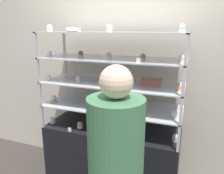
{
  "coord_description": "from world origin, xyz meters",
  "views": [
    {
      "loc": [
        0.75,
        -2.05,
        1.77
      ],
      "look_at": [
        0.0,
        0.0,
        1.18
      ],
      "focal_mm": 35.0,
      "sensor_mm": 36.0,
      "label": 1
    }
  ],
  "objects": [
    {
      "name": "layer_cake_centerpiece",
      "position": [
        0.15,
        0.05,
        1.03
      ],
      "size": [
        0.19,
        0.19,
        0.1
      ],
      "color": "#C66660",
      "rests_on": "display_riser_lower"
    },
    {
      "name": "cupcake_13",
      "position": [
        -0.33,
        -0.05,
        1.51
      ],
      "size": [
        0.05,
        0.05,
        0.06
      ],
      "color": "#CCB28C",
      "rests_on": "display_riser_upper"
    },
    {
      "name": "cupcake_2",
      "position": [
        0.01,
        -0.12,
        0.76
      ],
      "size": [
        0.06,
        0.06,
        0.07
      ],
      "color": "#CCB28C",
      "rests_on": "display_base"
    },
    {
      "name": "cupcake_0",
      "position": [
        -0.67,
        -0.13,
        0.76
      ],
      "size": [
        0.06,
        0.06,
        0.07
      ],
      "color": "white",
      "rests_on": "display_base"
    },
    {
      "name": "display_riser_middle",
      "position": [
        0.0,
        0.0,
        1.22
      ],
      "size": [
        1.44,
        0.54,
        0.25
      ],
      "color": "#B7B7BC",
      "rests_on": "display_riser_lower"
    },
    {
      "name": "price_tag_4",
      "position": [
        -0.23,
        -0.25,
        1.76
      ],
      "size": [
        0.04,
        0.0,
        0.04
      ],
      "color": "white",
      "rests_on": "display_riser_top"
    },
    {
      "name": "cupcake_16",
      "position": [
        0.67,
        -0.04,
        1.51
      ],
      "size": [
        0.05,
        0.05,
        0.06
      ],
      "color": "beige",
      "rests_on": "display_riser_upper"
    },
    {
      "name": "display_riser_top",
      "position": [
        0.0,
        0.0,
        1.72
      ],
      "size": [
        1.44,
        0.54,
        0.25
      ],
      "color": "#B7B7BC",
      "rests_on": "display_riser_upper"
    },
    {
      "name": "customer_figure",
      "position": [
        0.34,
        -0.87,
        0.84
      ],
      "size": [
        0.37,
        0.37,
        1.57
      ],
      "color": "#282D47",
      "rests_on": "ground_plane"
    },
    {
      "name": "cupcake_17",
      "position": [
        -0.66,
        -0.08,
        1.77
      ],
      "size": [
        0.06,
        0.06,
        0.07
      ],
      "color": "white",
      "rests_on": "display_riser_top"
    },
    {
      "name": "cupcake_3",
      "position": [
        0.32,
        -0.07,
        0.76
      ],
      "size": [
        0.06,
        0.06,
        0.07
      ],
      "color": "beige",
      "rests_on": "display_base"
    },
    {
      "name": "display_riser_lower",
      "position": [
        0.0,
        0.0,
        0.96
      ],
      "size": [
        1.44,
        0.54,
        0.25
      ],
      "color": "#B7B7BC",
      "rests_on": "display_base"
    },
    {
      "name": "donut_glazed",
      "position": [
        -0.46,
        0.03,
        1.76
      ],
      "size": [
        0.13,
        0.13,
        0.04
      ],
      "color": "#EFE5CC",
      "rests_on": "display_riser_top"
    },
    {
      "name": "cupcake_5",
      "position": [
        -0.65,
        -0.11,
        1.01
      ],
      "size": [
        0.06,
        0.06,
        0.08
      ],
      "color": "#CCB28C",
      "rests_on": "display_riser_lower"
    },
    {
      "name": "cupcake_9",
      "position": [
        -0.33,
        -0.11,
        1.26
      ],
      "size": [
        0.05,
        0.05,
        0.06
      ],
      "color": "beige",
      "rests_on": "display_riser_middle"
    },
    {
      "name": "cupcake_7",
      "position": [
        0.65,
        -0.12,
        1.01
      ],
      "size": [
        0.06,
        0.06,
        0.08
      ],
      "color": "#CCB28C",
      "rests_on": "display_riser_lower"
    },
    {
      "name": "cupcake_18",
      "position": [
        -0.01,
        -0.05,
        1.77
      ],
      "size": [
        0.06,
        0.06,
        0.07
      ],
      "color": "white",
      "rests_on": "display_riser_top"
    },
    {
      "name": "cupcake_4",
      "position": [
        0.67,
        -0.08,
        0.76
      ],
      "size": [
        0.06,
        0.06,
        0.07
      ],
      "color": "#CCB28C",
      "rests_on": "display_base"
    },
    {
      "name": "display_riser_upper",
      "position": [
        0.0,
        0.0,
        1.47
      ],
      "size": [
        1.44,
        0.54,
        0.25
      ],
      "color": "#B7B7BC",
      "rests_on": "display_riser_middle"
    },
    {
      "name": "cupcake_19",
      "position": [
        0.65,
        -0.07,
        1.77
      ],
      "size": [
        0.06,
        0.06,
        0.07
      ],
      "color": "white",
      "rests_on": "display_riser_top"
    },
    {
      "name": "display_base",
      "position": [
        0.0,
        0.0,
        0.36
      ],
      "size": [
        1.44,
        0.54,
        0.73
      ],
      "color": "black",
      "rests_on": "ground_plane"
    },
    {
      "name": "cupcake_10",
      "position": [
        -0.01,
        -0.07,
        1.26
      ],
      "size": [
        0.05,
        0.05,
        0.06
      ],
      "color": "#CCB28C",
      "rests_on": "display_riser_middle"
    },
    {
      "name": "cupcake_8",
      "position": [
        -0.67,
        -0.15,
        1.26
      ],
      "size": [
        0.05,
        0.05,
        0.06
      ],
      "color": "beige",
      "rests_on": "display_riser_middle"
    },
    {
      "name": "cupcake_15",
      "position": [
        0.33,
        -0.09,
        1.51
      ],
      "size": [
        0.05,
        0.05,
        0.06
      ],
      "color": "#CCB28C",
      "rests_on": "display_riser_upper"
    },
    {
      "name": "price_tag_0",
      "position": [
        -0.38,
        -0.25,
        0.75
      ],
      "size": [
        0.04,
        0.0,
        0.04
      ],
      "color": "white",
      "rests_on": "display_base"
    },
    {
      "name": "cupcake_6",
      "position": [
        0.0,
        -0.1,
        1.01
      ],
      "size": [
        0.06,
        0.06,
        0.08
      ],
      "color": "white",
      "rests_on": "display_riser_lower"
    },
    {
      "name": "price_tag_3",
      "position": [
        0.33,
        -0.25,
        1.51
      ],
      "size": [
        0.04,
        0.0,
        0.04
      ],
      "color": "white",
      "rests_on": "display_riser_upper"
    },
    {
      "name": "price_tag_1",
      "position": [
        0.02,
        -0.25,
        1.0
      ],
      "size": [
        0.04,
        0.0,
        0.04
      ],
      "color": "white",
      "rests_on": "display_riser_lower"
    },
    {
      "name": "sheet_cake_frosted",
      "position": [
        0.4,
        0.03,
        1.26
      ],
      "size": [
        0.2,
        0.14,
        0.06
      ],
      "color": "#C66660",
      "rests_on": "display_riser_middle"
    },
    {
      "name": "back_wall",
      "position": [
        0.0,
        0.42,
        1.3
      ],
      "size": [
        8.0,
        0.05,
        2.6
      ],
      "color": "beige",
      "rests_on": "ground_plane"
    },
    {
      "name": "cupcake_11",
      "position": [
        0.67,
        -0.08,
        1.26
      ],
      "size": [
        0.05,
        0.05,
        0.06
      ],
      "color": "#CCB28C",
      "rests_on": "display_riser_middle"
    },
    {
      "name": "price_tag_2",
      "position": [
        0.1,
        -0.25,
        1.25
      ],
      "size": [
        0.04,
        0.0,
        0.04
      ],
      "color": "white",
      "rests_on": "display_riser_middle"
    },
    {
      "name": "cupcake_1",
      "position": [
        -0.32,
        -0.14,
        0.76
      ],
      "size": [
        0.06,
        0.06,
        0.07
      ],
      "color": "white",
      "rests_on": "display_base"
    },
    {
      "name": "cupcake_14",
      "position": [
        -0.01,
        -0.07,
        1.51
      ],
      "size": [
        0.05,
        0.05,
        0.06
      ],
      "color": "white",
      "rests_on": "display_riser_upper"
    },
    {
      "name": "cupcake_12",
      "position": [
        -0.66,
        -0.12,
        1.51
      ],
      "size": [
        0.05,
        0.05,
        0.06
      ],
      "color": "white",
      "rests_on": "display_riser_upper"
    }
  ]
}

